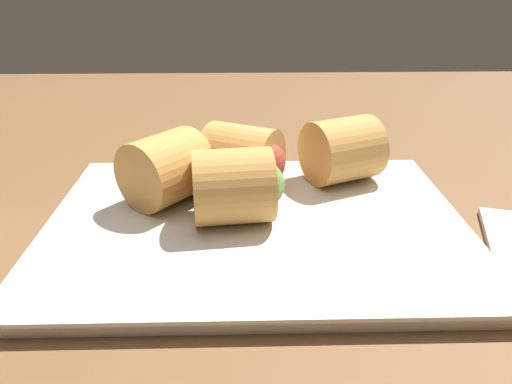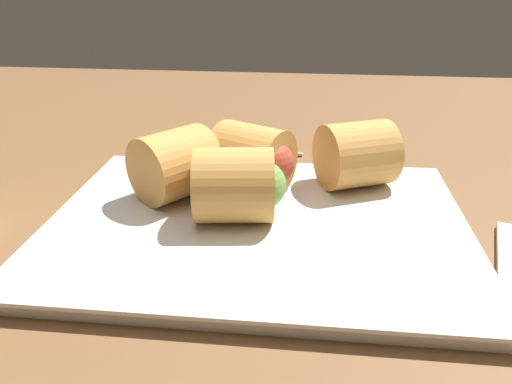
# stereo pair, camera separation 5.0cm
# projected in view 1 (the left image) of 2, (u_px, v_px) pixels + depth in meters

# --- Properties ---
(table_surface) EXTENTS (1.80, 1.40, 0.02)m
(table_surface) POSITION_uv_depth(u_px,v_px,m) (304.00, 261.00, 0.41)
(table_surface) COLOR brown
(table_surface) RESTS_ON ground
(serving_plate) EXTENTS (0.35, 0.26, 0.01)m
(serving_plate) POSITION_uv_depth(u_px,v_px,m) (256.00, 226.00, 0.43)
(serving_plate) COLOR silver
(serving_plate) RESTS_ON table_surface
(roll_front_left) EXTENTS (0.09, 0.09, 0.06)m
(roll_front_left) POSITION_uv_depth(u_px,v_px,m) (246.00, 159.00, 0.46)
(roll_front_left) COLOR #D19347
(roll_front_left) RESTS_ON serving_plate
(roll_front_right) EXTENTS (0.09, 0.09, 0.06)m
(roll_front_right) POSITION_uv_depth(u_px,v_px,m) (170.00, 167.00, 0.45)
(roll_front_right) COLOR #D19347
(roll_front_right) RESTS_ON serving_plate
(roll_back_left) EXTENTS (0.08, 0.08, 0.06)m
(roll_back_left) POSITION_uv_depth(u_px,v_px,m) (346.00, 149.00, 0.49)
(roll_back_left) COLOR #D19347
(roll_back_left) RESTS_ON serving_plate
(roll_back_right) EXTENTS (0.08, 0.07, 0.06)m
(roll_back_right) POSITION_uv_depth(u_px,v_px,m) (238.00, 186.00, 0.41)
(roll_back_right) COLOR #D19347
(roll_back_right) RESTS_ON serving_plate
(spoon) EXTENTS (0.19, 0.05, 0.01)m
(spoon) POSITION_uv_depth(u_px,v_px,m) (307.00, 152.00, 0.60)
(spoon) COLOR #B2B2B7
(spoon) RESTS_ON table_surface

